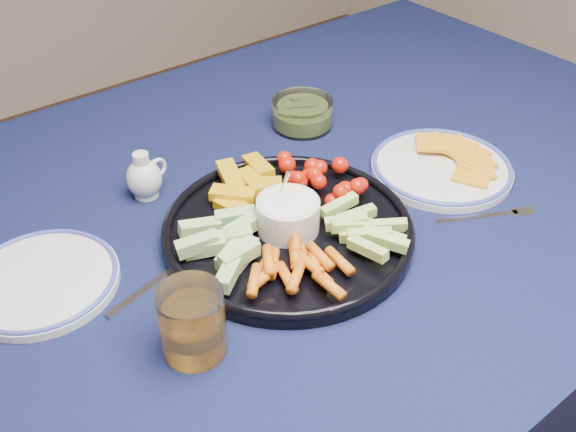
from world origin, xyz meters
TOP-DOWN VIEW (x-y plane):
  - dining_table at (0.00, 0.00)m, footprint 1.67×1.07m
  - crudite_platter at (-0.08, -0.10)m, footprint 0.39×0.39m
  - creamer_pitcher at (-0.20, 0.14)m, footprint 0.08×0.06m
  - pickle_bowl at (0.15, 0.15)m, footprint 0.12×0.12m
  - cheese_plate at (0.25, -0.12)m, footprint 0.25×0.25m
  - juice_tumbler at (-0.31, -0.20)m, footprint 0.08×0.08m
  - fork_left at (-0.26, -0.06)m, footprint 0.19×0.06m
  - fork_right at (0.21, -0.26)m, footprint 0.16×0.09m
  - side_plate_extra at (-0.42, 0.03)m, footprint 0.22×0.22m

SIDE VIEW (x-z plane):
  - dining_table at x=0.00m, z-range 0.29..1.03m
  - fork_right at x=0.21m, z-range 0.75..0.75m
  - fork_left at x=-0.26m, z-range 0.75..0.75m
  - side_plate_extra at x=-0.42m, z-range 0.75..0.76m
  - cheese_plate at x=0.25m, z-range 0.74..0.77m
  - crudite_platter at x=-0.08m, z-range 0.71..0.83m
  - pickle_bowl at x=0.15m, z-range 0.74..0.80m
  - creamer_pitcher at x=-0.20m, z-range 0.74..0.82m
  - juice_tumbler at x=-0.31m, z-range 0.74..0.84m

